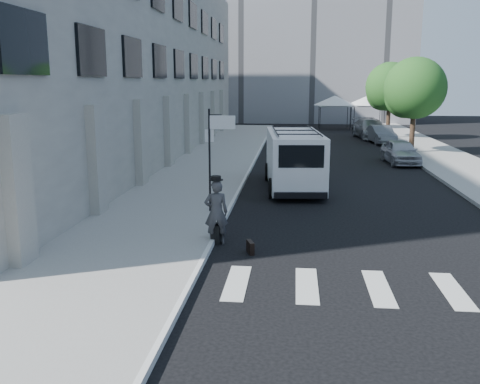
% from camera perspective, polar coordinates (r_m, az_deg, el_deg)
% --- Properties ---
extents(ground, '(120.00, 120.00, 0.00)m').
position_cam_1_polar(ground, '(15.24, 4.65, -5.66)').
color(ground, black).
rests_on(ground, ground).
extents(sidewalk_left, '(4.50, 48.00, 0.15)m').
position_cam_1_polar(sidewalk_left, '(31.19, -2.51, 3.49)').
color(sidewalk_left, gray).
rests_on(sidewalk_left, ground).
extents(sidewalk_right, '(4.00, 56.00, 0.15)m').
position_cam_1_polar(sidewalk_right, '(35.91, 19.95, 3.89)').
color(sidewalk_right, gray).
rests_on(sidewalk_right, ground).
extents(building_left, '(10.00, 44.00, 12.00)m').
position_cam_1_polar(building_left, '(34.63, -14.42, 13.79)').
color(building_left, gray).
rests_on(building_left, ground).
extents(building_far, '(22.00, 12.00, 25.00)m').
position_cam_1_polar(building_far, '(65.05, 7.76, 18.66)').
color(building_far, slate).
rests_on(building_far, ground).
extents(sign_pole, '(1.03, 0.07, 3.50)m').
position_cam_1_polar(sign_pole, '(18.03, -2.54, 5.71)').
color(sign_pole, black).
rests_on(sign_pole, sidewalk_left).
extents(tree_near, '(3.80, 3.83, 6.03)m').
position_cam_1_polar(tree_near, '(35.44, 17.94, 10.26)').
color(tree_near, black).
rests_on(tree_near, ground).
extents(tree_far, '(3.80, 3.83, 6.03)m').
position_cam_1_polar(tree_far, '(44.29, 15.54, 10.58)').
color(tree_far, black).
rests_on(tree_far, ground).
extents(tent_left, '(4.00, 4.00, 3.20)m').
position_cam_1_polar(tent_left, '(52.70, 10.07, 9.57)').
color(tent_left, black).
rests_on(tent_left, ground).
extents(tent_right, '(4.00, 4.00, 3.20)m').
position_cam_1_polar(tent_right, '(53.52, 13.50, 9.46)').
color(tent_right, black).
rests_on(tent_right, ground).
extents(businessman, '(0.75, 0.57, 1.85)m').
position_cam_1_polar(businessman, '(15.06, -2.55, -2.19)').
color(businessman, '#3C3B3E').
rests_on(businessman, ground).
extents(briefcase, '(0.26, 0.45, 0.34)m').
position_cam_1_polar(briefcase, '(14.43, 1.11, -5.92)').
color(briefcase, black).
rests_on(briefcase, ground).
extents(suitcase, '(0.29, 0.42, 1.08)m').
position_cam_1_polar(suitcase, '(15.31, -2.48, -4.41)').
color(suitcase, black).
rests_on(suitcase, ground).
extents(cargo_van, '(2.74, 6.63, 2.43)m').
position_cam_1_polar(cargo_van, '(23.14, 5.75, 3.50)').
color(cargo_van, white).
rests_on(cargo_van, ground).
extents(parked_car_a, '(1.88, 4.07, 1.35)m').
position_cam_1_polar(parked_car_a, '(31.26, 16.75, 4.13)').
color(parked_car_a, '#ACAEB5').
rests_on(parked_car_a, ground).
extents(parked_car_b, '(1.88, 4.18, 1.33)m').
position_cam_1_polar(parked_car_b, '(41.13, 14.81, 5.94)').
color(parked_car_b, slate).
rests_on(parked_car_b, ground).
extents(parked_car_c, '(2.85, 5.66, 1.58)m').
position_cam_1_polar(parked_car_c, '(44.58, 13.76, 6.57)').
color(parked_car_c, gray).
rests_on(parked_car_c, ground).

